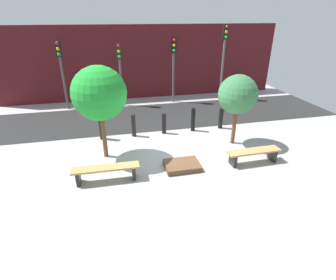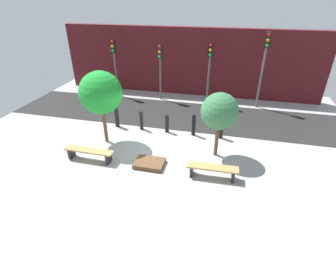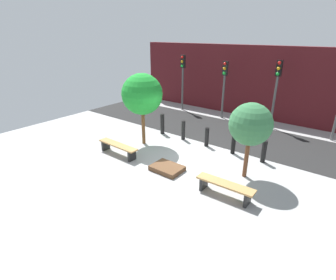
# 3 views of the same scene
# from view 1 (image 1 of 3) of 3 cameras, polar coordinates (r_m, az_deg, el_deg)

# --- Properties ---
(ground_plane) EXTENTS (18.00, 18.00, 0.00)m
(ground_plane) POSITION_cam_1_polar(r_m,az_deg,el_deg) (9.47, 1.58, -3.19)
(ground_plane) COLOR #9D9D9D
(road_strip) EXTENTS (18.00, 3.72, 0.01)m
(road_strip) POSITION_cam_1_polar(r_m,az_deg,el_deg) (13.08, -2.80, 5.22)
(road_strip) COLOR black
(road_strip) RESTS_ON ground
(building_facade) EXTENTS (16.20, 0.50, 4.09)m
(building_facade) POSITION_cam_1_polar(r_m,az_deg,el_deg) (16.02, -5.35, 16.51)
(building_facade) COLOR #511419
(building_facade) RESTS_ON ground
(bench_left) EXTENTS (2.00, 0.42, 0.48)m
(bench_left) POSITION_cam_1_polar(r_m,az_deg,el_deg) (8.10, -13.34, -6.52)
(bench_left) COLOR black
(bench_left) RESTS_ON ground
(bench_right) EXTENTS (1.84, 0.45, 0.47)m
(bench_right) POSITION_cam_1_polar(r_m,az_deg,el_deg) (9.27, 18.10, -2.85)
(bench_right) COLOR black
(bench_right) RESTS_ON ground
(planter_bed) EXTENTS (1.14, 0.84, 0.17)m
(planter_bed) POSITION_cam_1_polar(r_m,az_deg,el_deg) (8.66, 3.10, -5.56)
(planter_bed) COLOR brown
(planter_bed) RESTS_ON ground
(tree_behind_left_bench) EXTENTS (1.77, 1.77, 3.18)m
(tree_behind_left_bench) POSITION_cam_1_polar(r_m,az_deg,el_deg) (8.78, -14.75, 9.70)
(tree_behind_left_bench) COLOR brown
(tree_behind_left_bench) RESTS_ON ground
(tree_behind_right_bench) EXTENTS (1.43, 1.43, 2.67)m
(tree_behind_right_bench) POSITION_cam_1_polar(r_m,az_deg,el_deg) (9.95, 14.95, 9.48)
(tree_behind_right_bench) COLOR brown
(tree_behind_right_bench) RESTS_ON ground
(bollard_far_left) EXTENTS (0.20, 0.20, 1.02)m
(bollard_far_left) POSITION_cam_1_polar(r_m,az_deg,el_deg) (10.78, -14.28, 2.71)
(bollard_far_left) COLOR black
(bollard_far_left) RESTS_ON ground
(bollard_left) EXTENTS (0.18, 0.18, 0.93)m
(bollard_left) POSITION_cam_1_polar(r_m,az_deg,el_deg) (10.81, -7.51, 3.12)
(bollard_left) COLOR black
(bollard_left) RESTS_ON ground
(bollard_center) EXTENTS (0.18, 0.18, 0.86)m
(bollard_center) POSITION_cam_1_polar(r_m,az_deg,el_deg) (11.00, -0.88, 3.56)
(bollard_center) COLOR black
(bollard_center) RESTS_ON ground
(bollard_right) EXTENTS (0.18, 0.18, 1.00)m
(bollard_right) POSITION_cam_1_polar(r_m,az_deg,el_deg) (11.28, 5.49, 4.42)
(bollard_right) COLOR black
(bollard_right) RESTS_ON ground
(bollard_far_right) EXTENTS (0.19, 0.19, 0.89)m
(bollard_far_right) POSITION_cam_1_polar(r_m,az_deg,el_deg) (11.74, 11.42, 4.60)
(bollard_far_right) COLOR black
(bollard_far_right) RESTS_ON ground
(traffic_light_west) EXTENTS (0.28, 0.27, 3.46)m
(traffic_light_west) POSITION_cam_1_polar(r_m,az_deg,el_deg) (14.57, -22.34, 15.27)
(traffic_light_west) COLOR #515151
(traffic_light_west) RESTS_ON ground
(traffic_light_mid_west) EXTENTS (0.28, 0.27, 3.26)m
(traffic_light_mid_west) POSITION_cam_1_polar(r_m,az_deg,el_deg) (14.42, -10.48, 16.10)
(traffic_light_mid_west) COLOR #565656
(traffic_light_mid_west) RESTS_ON ground
(traffic_light_mid_east) EXTENTS (0.28, 0.27, 3.49)m
(traffic_light_mid_east) POSITION_cam_1_polar(r_m,az_deg,el_deg) (14.82, 1.21, 17.32)
(traffic_light_mid_east) COLOR #525252
(traffic_light_mid_east) RESTS_ON ground
(traffic_light_east) EXTENTS (0.28, 0.27, 4.10)m
(traffic_light_east) POSITION_cam_1_polar(r_m,az_deg,el_deg) (15.71, 12.10, 18.73)
(traffic_light_east) COLOR slate
(traffic_light_east) RESTS_ON ground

